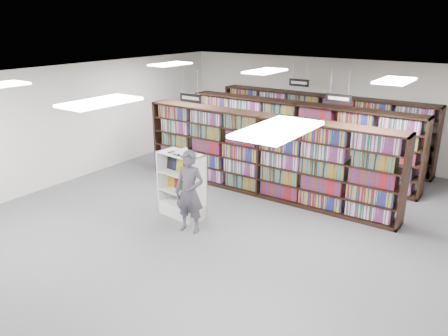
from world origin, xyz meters
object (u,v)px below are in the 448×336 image
Objects in this scene: endcap_display at (183,195)px; shopper at (190,192)px; open_book at (182,152)px; bookshelf_row_near at (263,155)px.

shopper is (0.62, -0.53, 0.39)m from endcap_display.
shopper is (0.58, -0.47, -0.66)m from open_book.
endcap_display is 0.90m from shopper.
bookshelf_row_near is 2.42m from open_book.
open_book is (-0.80, -2.23, 0.50)m from bookshelf_row_near.
bookshelf_row_near is 2.71m from shopper.
bookshelf_row_near reaches higher than open_book.
endcap_display is at bearing -111.17° from bookshelf_row_near.
shopper is (-0.22, -2.70, -0.16)m from bookshelf_row_near.
open_book is (0.04, -0.06, 1.04)m from endcap_display.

